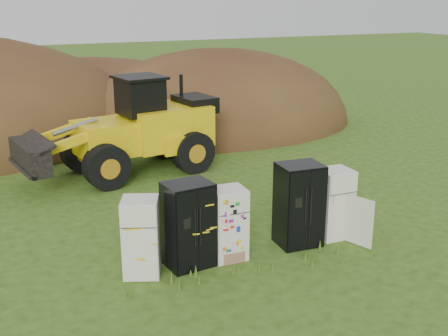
# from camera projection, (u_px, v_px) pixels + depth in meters

# --- Properties ---
(ground) EXTENTS (120.00, 120.00, 0.00)m
(ground) POSITION_uv_depth(u_px,v_px,m) (250.00, 252.00, 12.98)
(ground) COLOR #294C14
(ground) RESTS_ON ground
(fridge_leftmost) EXTENTS (0.96, 0.94, 1.69)m
(fridge_leftmost) POSITION_uv_depth(u_px,v_px,m) (141.00, 237.00, 11.73)
(fridge_leftmost) COLOR white
(fridge_leftmost) RESTS_ON ground
(fridge_black_side) EXTENTS (1.08, 0.90, 1.90)m
(fridge_black_side) POSITION_uv_depth(u_px,v_px,m) (188.00, 225.00, 12.11)
(fridge_black_side) COLOR black
(fridge_black_side) RESTS_ON ground
(fridge_sticker) EXTENTS (0.76, 0.71, 1.65)m
(fridge_sticker) POSITION_uv_depth(u_px,v_px,m) (228.00, 224.00, 12.48)
(fridge_sticker) COLOR white
(fridge_sticker) RESTS_ON ground
(fridge_black_right) EXTENTS (1.04, 0.89, 1.98)m
(fridge_black_right) POSITION_uv_depth(u_px,v_px,m) (299.00, 205.00, 13.16)
(fridge_black_right) COLOR black
(fridge_black_right) RESTS_ON ground
(fridge_open_door) EXTENTS (0.78, 0.72, 1.71)m
(fridge_open_door) POSITION_uv_depth(u_px,v_px,m) (334.00, 203.00, 13.61)
(fridge_open_door) COLOR white
(fridge_open_door) RESTS_ON ground
(wheel_loader) EXTENTS (6.98, 3.75, 3.20)m
(wheel_loader) POSITION_uv_depth(u_px,v_px,m) (119.00, 128.00, 18.06)
(wheel_loader) COLOR yellow
(wheel_loader) RESTS_ON ground
(dirt_mound_right) EXTENTS (12.94, 9.49, 6.91)m
(dirt_mound_right) POSITION_uv_depth(u_px,v_px,m) (216.00, 125.00, 25.71)
(dirt_mound_right) COLOR #462416
(dirt_mound_right) RESTS_ON ground
(dirt_mound_back) EXTENTS (15.40, 10.27, 5.49)m
(dirt_mound_back) POSITION_uv_depth(u_px,v_px,m) (83.00, 114.00, 28.10)
(dirt_mound_back) COLOR #462416
(dirt_mound_back) RESTS_ON ground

